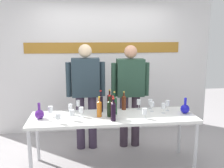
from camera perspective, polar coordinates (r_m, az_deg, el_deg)
ground_plane at (r=4.00m, az=0.27°, el=-17.60°), size 10.00×10.00×0.00m
back_wall at (r=5.05m, az=-1.90°, el=6.30°), size 4.24×0.11×3.00m
display_table at (r=3.71m, az=0.28°, el=-7.93°), size 2.36×0.71×0.77m
decanter_blue_left at (r=3.69m, az=-15.76°, el=-6.38°), size 0.13×0.13×0.23m
decanter_blue_right at (r=3.94m, az=15.86°, el=-5.24°), size 0.13×0.13×0.23m
presenter_left at (r=4.25m, az=-5.80°, el=-1.23°), size 0.64×0.22×1.76m
presenter_right at (r=4.33m, az=4.04°, el=-1.14°), size 0.64×0.22×1.74m
wine_bottle_0 at (r=3.46m, az=0.30°, el=-5.96°), size 0.07×0.07×0.32m
wine_bottle_1 at (r=3.85m, az=-2.50°, el=-4.17°), size 0.07×0.07×0.33m
wine_bottle_2 at (r=3.73m, az=0.54°, el=-4.66°), size 0.08×0.08×0.34m
wine_bottle_3 at (r=3.64m, az=-0.54°, el=-5.27°), size 0.07×0.07×0.31m
wine_bottle_4 at (r=3.55m, az=0.22°, el=-5.59°), size 0.07×0.07×0.32m
wine_bottle_5 at (r=3.89m, az=-0.52°, el=-3.96°), size 0.08×0.08×0.33m
wine_bottle_6 at (r=3.63m, az=-2.83°, el=-5.32°), size 0.07×0.07×0.29m
wine_bottle_7 at (r=3.97m, az=2.64°, el=-3.97°), size 0.07×0.07×0.29m
wine_glass_left_0 at (r=3.66m, az=-6.78°, el=-5.75°), size 0.07×0.07×0.14m
wine_glass_left_1 at (r=3.73m, az=-13.41°, el=-5.52°), size 0.07×0.07×0.15m
wine_glass_left_2 at (r=3.45m, az=-11.88°, el=-7.01°), size 0.07×0.07×0.13m
wine_glass_left_3 at (r=3.92m, az=-7.50°, el=-4.28°), size 0.06×0.06×0.17m
wine_glass_left_4 at (r=3.78m, az=-9.19°, el=-5.07°), size 0.06×0.06×0.15m
wine_glass_left_5 at (r=3.53m, az=-8.86°, el=-6.33°), size 0.07×0.07×0.15m
wine_glass_right_0 at (r=3.87m, az=11.32°, el=-4.81°), size 0.06×0.06×0.15m
wine_glass_right_1 at (r=3.92m, az=8.86°, el=-4.46°), size 0.06×0.06×0.15m
wine_glass_right_2 at (r=3.59m, az=7.20°, el=-6.04°), size 0.07×0.07×0.15m
wine_glass_right_3 at (r=4.01m, az=12.16°, el=-4.21°), size 0.06×0.06×0.16m
wine_glass_right_4 at (r=4.00m, az=5.93°, el=-4.03°), size 0.06×0.06×0.16m
wine_glass_right_5 at (r=4.06m, az=8.52°, el=-3.99°), size 0.06×0.06×0.15m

